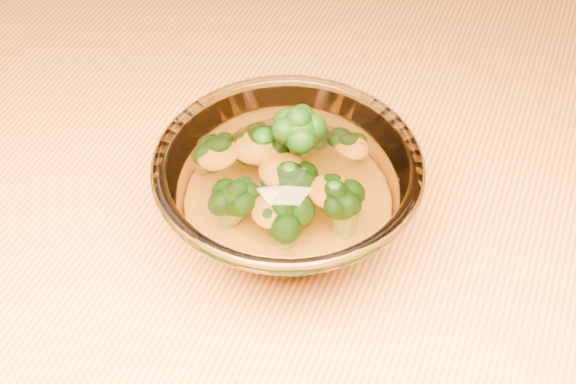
{
  "coord_description": "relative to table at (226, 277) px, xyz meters",
  "views": [
    {
      "loc": [
        0.2,
        -0.37,
        1.21
      ],
      "look_at": [
        0.06,
        -0.01,
        0.8
      ],
      "focal_mm": 50.0,
      "sensor_mm": 36.0,
      "label": 1
    }
  ],
  "objects": [
    {
      "name": "table",
      "position": [
        0.0,
        0.0,
        0.0
      ],
      "size": [
        1.2,
        0.8,
        0.75
      ],
      "color": "#D17B3E",
      "rests_on": "ground"
    },
    {
      "name": "broccoli_heap",
      "position": [
        0.06,
        -0.01,
        0.16
      ],
      "size": [
        0.13,
        0.11,
        0.08
      ],
      "color": "black",
      "rests_on": "cheese_sauce"
    },
    {
      "name": "glass_bowl",
      "position": [
        0.06,
        -0.01,
        0.14
      ],
      "size": [
        0.19,
        0.19,
        0.08
      ],
      "color": "white",
      "rests_on": "table"
    },
    {
      "name": "cheese_sauce",
      "position": [
        0.06,
        -0.01,
        0.12
      ],
      "size": [
        0.11,
        0.11,
        0.03
      ],
      "primitive_type": "ellipsoid",
      "color": "orange",
      "rests_on": "glass_bowl"
    }
  ]
}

